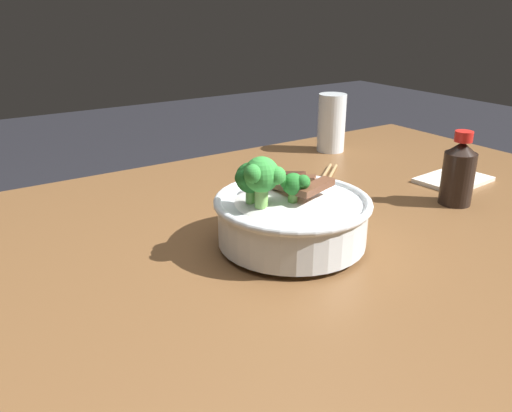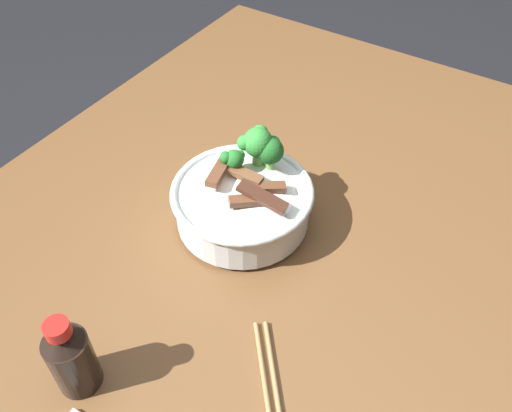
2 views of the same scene
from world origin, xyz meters
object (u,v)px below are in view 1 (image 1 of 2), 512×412
Objects in this scene: drinking_glass at (331,127)px; chopsticks_pair at (325,180)px; soy_sauce_bottle at (458,172)px; folded_napkin at (453,180)px; rice_bowl at (291,213)px.

drinking_glass is 0.24m from chopsticks_pair.
soy_sauce_bottle reaches higher than folded_napkin.
soy_sauce_bottle is at bearing 37.78° from folded_napkin.
chopsticks_pair is at bearing 46.60° from drinking_glass.
drinking_glass reaches higher than chopsticks_pair.
drinking_glass is 0.78× the size of chopsticks_pair.
chopsticks_pair is at bearing -33.23° from folded_napkin.
folded_napkin is at bearing 146.77° from chopsticks_pair.
soy_sauce_bottle is 0.14m from folded_napkin.
rice_bowl is at bearing 40.09° from chopsticks_pair.
soy_sauce_bottle is (-0.11, 0.22, 0.05)m from chopsticks_pair.
soy_sauce_bottle is at bearing 176.50° from rice_bowl.
folded_napkin is (-0.10, -0.08, -0.05)m from soy_sauce_bottle.
chopsticks_pair is (-0.23, -0.20, -0.05)m from rice_bowl.
soy_sauce_bottle is 0.94× the size of folded_napkin.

